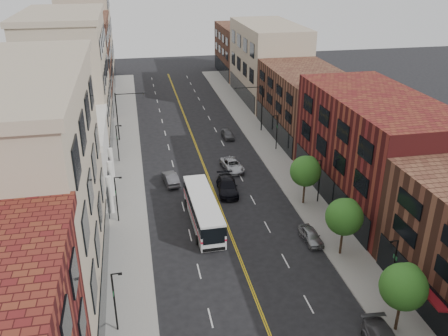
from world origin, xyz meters
TOP-DOWN VIEW (x-y plane):
  - sidewalk_left at (-10.00, 35.00)m, footprint 4.00×110.00m
  - sidewalk_right at (10.00, 35.00)m, footprint 4.00×110.00m
  - bldg_l_tanoffice at (-17.00, 13.00)m, footprint 10.00×22.00m
  - bldg_l_white at (-17.00, 31.00)m, footprint 10.00×14.00m
  - bldg_l_far_a at (-17.00, 48.00)m, footprint 10.00×20.00m
  - bldg_l_far_b at (-17.00, 68.00)m, footprint 10.00×20.00m
  - bldg_l_far_c at (-17.00, 86.00)m, footprint 10.00×16.00m
  - bldg_r_mid at (17.00, 24.00)m, footprint 10.00×22.00m
  - bldg_r_far_a at (17.00, 45.00)m, footprint 10.00×20.00m
  - bldg_r_far_b at (17.00, 66.00)m, footprint 10.00×22.00m
  - bldg_r_far_c at (17.00, 86.00)m, footprint 10.00×18.00m
  - tree_r_1 at (9.39, 4.07)m, footprint 3.40×3.40m
  - tree_r_2 at (9.39, 14.07)m, footprint 3.40×3.40m
  - tree_r_3 at (9.39, 24.07)m, footprint 3.40×3.40m
  - lamp_l_1 at (-10.95, 8.00)m, footprint 0.81×0.55m
  - lamp_l_2 at (-10.95, 24.00)m, footprint 0.81×0.55m
  - lamp_l_3 at (-10.95, 40.00)m, footprint 0.81×0.55m
  - lamp_r_1 at (10.95, 8.00)m, footprint 0.81×0.55m
  - lamp_r_2 at (10.95, 24.00)m, footprint 0.81×0.55m
  - lamp_r_3 at (10.95, 40.00)m, footprint 0.81×0.55m
  - signal_mast_left at (-10.27, 48.00)m, footprint 4.49×0.18m
  - signal_mast_right at (10.27, 48.00)m, footprint 4.49×0.18m
  - city_bus at (-2.33, 22.10)m, footprint 2.94×11.39m
  - car_parked_far at (7.40, 16.63)m, footprint 1.66×3.82m
  - car_lane_behind at (-4.78, 32.04)m, footprint 2.00×4.41m
  - car_lane_a at (1.50, 28.42)m, footprint 2.65×5.66m
  - car_lane_b at (3.42, 34.54)m, footprint 2.80×5.07m
  - car_lane_c at (5.16, 46.02)m, footprint 1.62×3.78m

SIDE VIEW (x-z plane):
  - sidewalk_left at x=-10.00m, z-range 0.00..0.15m
  - sidewalk_right at x=10.00m, z-range 0.00..0.15m
  - car_lane_c at x=5.16m, z-range 0.00..1.27m
  - car_parked_far at x=7.40m, z-range 0.00..1.28m
  - car_lane_b at x=3.42m, z-range 0.00..1.34m
  - car_lane_behind at x=-4.78m, z-range 0.00..1.40m
  - car_lane_a at x=1.50m, z-range 0.00..1.60m
  - city_bus at x=-2.33m, z-range 0.24..3.15m
  - lamp_l_1 at x=-10.95m, z-range 0.45..5.50m
  - lamp_l_2 at x=-10.95m, z-range 0.45..5.50m
  - lamp_l_3 at x=-10.95m, z-range 0.45..5.50m
  - lamp_r_1 at x=10.95m, z-range 0.45..5.50m
  - lamp_r_2 at x=10.95m, z-range 0.45..5.50m
  - lamp_r_3 at x=10.95m, z-range 0.45..5.50m
  - bldg_l_white at x=-17.00m, z-range 0.00..8.00m
  - tree_r_1 at x=9.39m, z-range 1.33..6.92m
  - tree_r_2 at x=9.39m, z-range 1.33..6.92m
  - tree_r_3 at x=9.39m, z-range 1.33..6.92m
  - signal_mast_left at x=-10.27m, z-range 1.05..8.25m
  - signal_mast_right at x=10.27m, z-range 1.05..8.25m
  - bldg_r_far_a at x=17.00m, z-range 0.00..10.00m
  - bldg_r_far_c at x=17.00m, z-range 0.00..11.00m
  - bldg_r_mid at x=17.00m, z-range 0.00..12.00m
  - bldg_r_far_b at x=17.00m, z-range 0.00..14.00m
  - bldg_l_far_b at x=-17.00m, z-range 0.00..15.00m
  - bldg_l_tanoffice at x=-17.00m, z-range 0.00..18.00m
  - bldg_l_far_a at x=-17.00m, z-range 0.00..18.00m
  - bldg_l_far_c at x=-17.00m, z-range 0.00..20.00m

